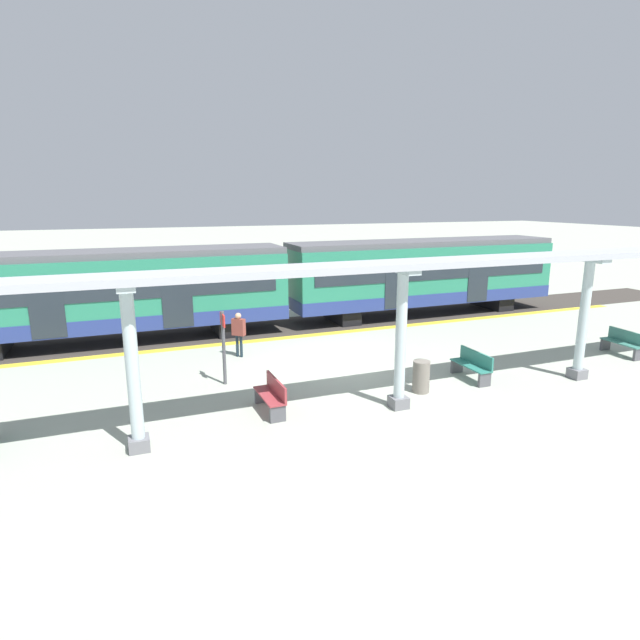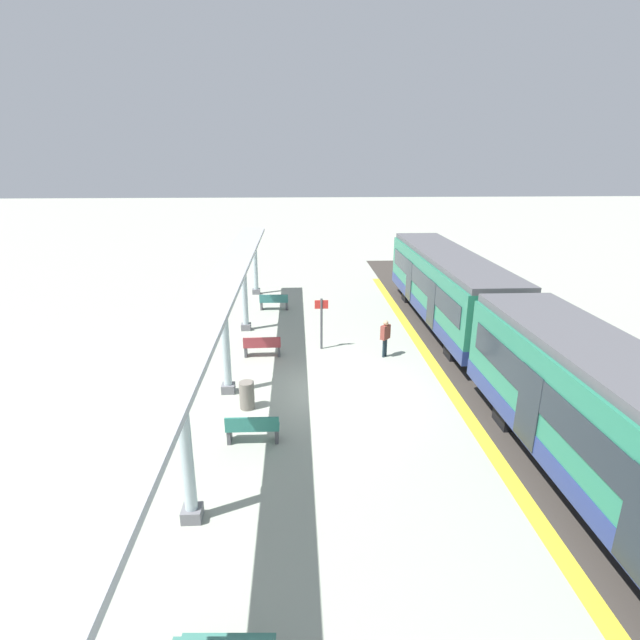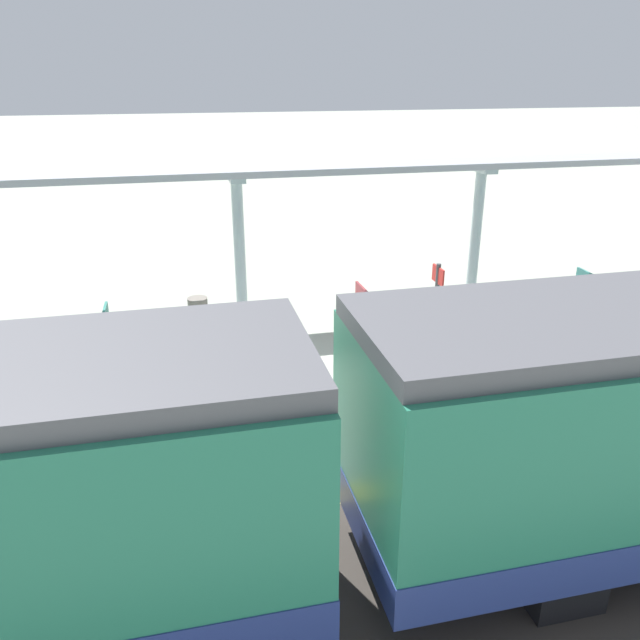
{
  "view_description": "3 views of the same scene",
  "coord_description": "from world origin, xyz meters",
  "px_view_note": "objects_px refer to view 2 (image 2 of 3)",
  "views": [
    {
      "loc": [
        14.72,
        -6.61,
        5.34
      ],
      "look_at": [
        -0.86,
        -0.48,
        1.38
      ],
      "focal_mm": 28.93,
      "sensor_mm": 36.0,
      "label": 1
    },
    {
      "loc": [
        1.33,
        15.13,
        7.65
      ],
      "look_at": [
        0.44,
        -2.68,
        1.7
      ],
      "focal_mm": 27.25,
      "sensor_mm": 36.0,
      "label": 2
    },
    {
      "loc": [
        -11.64,
        1.44,
        6.05
      ],
      "look_at": [
        0.02,
        -1.29,
        1.27
      ],
      "focal_mm": 35.38,
      "sensor_mm": 36.0,
      "label": 3
    }
  ],
  "objects_px": {
    "trash_bin": "(247,395)",
    "canopy_pillar_second": "(244,291)",
    "canopy_pillar_third": "(225,342)",
    "bench_near_end": "(274,302)",
    "canopy_pillar_fourth": "(185,447)",
    "bench_far_end": "(262,346)",
    "canopy_pillar_nearest": "(255,263)",
    "passenger_waiting_near_edge": "(385,334)",
    "platform_info_sign": "(321,319)",
    "bench_mid_platform": "(253,429)",
    "train_near_carriage": "(446,288)",
    "train_far_carriage": "(636,449)"
  },
  "relations": [
    {
      "from": "trash_bin",
      "to": "canopy_pillar_second",
      "type": "bearing_deg",
      "value": -84.31
    },
    {
      "from": "canopy_pillar_third",
      "to": "bench_near_end",
      "type": "distance_m",
      "value": 9.73
    },
    {
      "from": "canopy_pillar_fourth",
      "to": "canopy_pillar_second",
      "type": "bearing_deg",
      "value": -90.0
    },
    {
      "from": "trash_bin",
      "to": "bench_near_end",
      "type": "bearing_deg",
      "value": -92.31
    },
    {
      "from": "canopy_pillar_fourth",
      "to": "bench_far_end",
      "type": "distance_m",
      "value": 9.51
    },
    {
      "from": "canopy_pillar_nearest",
      "to": "trash_bin",
      "type": "bearing_deg",
      "value": 93.1
    },
    {
      "from": "canopy_pillar_nearest",
      "to": "passenger_waiting_near_edge",
      "type": "height_order",
      "value": "canopy_pillar_nearest"
    },
    {
      "from": "bench_far_end",
      "to": "passenger_waiting_near_edge",
      "type": "distance_m",
      "value": 4.99
    },
    {
      "from": "canopy_pillar_third",
      "to": "platform_info_sign",
      "type": "relative_size",
      "value": 1.67
    },
    {
      "from": "canopy_pillar_second",
      "to": "bench_mid_platform",
      "type": "bearing_deg",
      "value": 96.55
    },
    {
      "from": "canopy_pillar_fourth",
      "to": "passenger_waiting_near_edge",
      "type": "relative_size",
      "value": 2.36
    },
    {
      "from": "canopy_pillar_second",
      "to": "trash_bin",
      "type": "height_order",
      "value": "canopy_pillar_second"
    },
    {
      "from": "canopy_pillar_fourth",
      "to": "bench_far_end",
      "type": "relative_size",
      "value": 2.44
    },
    {
      "from": "canopy_pillar_second",
      "to": "bench_far_end",
      "type": "height_order",
      "value": "canopy_pillar_second"
    },
    {
      "from": "canopy_pillar_nearest",
      "to": "canopy_pillar_third",
      "type": "distance_m",
      "value": 12.82
    },
    {
      "from": "bench_near_end",
      "to": "bench_far_end",
      "type": "distance_m",
      "value": 6.42
    },
    {
      "from": "bench_near_end",
      "to": "bench_mid_platform",
      "type": "height_order",
      "value": "same"
    },
    {
      "from": "platform_info_sign",
      "to": "canopy_pillar_second",
      "type": "bearing_deg",
      "value": -36.87
    },
    {
      "from": "bench_far_end",
      "to": "passenger_waiting_near_edge",
      "type": "height_order",
      "value": "passenger_waiting_near_edge"
    },
    {
      "from": "passenger_waiting_near_edge",
      "to": "train_near_carriage",
      "type": "bearing_deg",
      "value": -132.68
    },
    {
      "from": "bench_near_end",
      "to": "platform_info_sign",
      "type": "relative_size",
      "value": 0.69
    },
    {
      "from": "bench_near_end",
      "to": "bench_mid_platform",
      "type": "bearing_deg",
      "value": 89.62
    },
    {
      "from": "bench_mid_platform",
      "to": "bench_far_end",
      "type": "relative_size",
      "value": 1.0
    },
    {
      "from": "bench_near_end",
      "to": "bench_mid_platform",
      "type": "distance_m",
      "value": 12.73
    },
    {
      "from": "canopy_pillar_fourth",
      "to": "bench_far_end",
      "type": "height_order",
      "value": "canopy_pillar_fourth"
    },
    {
      "from": "train_far_carriage",
      "to": "platform_info_sign",
      "type": "bearing_deg",
      "value": -60.04
    },
    {
      "from": "train_far_carriage",
      "to": "platform_info_sign",
      "type": "xyz_separation_m",
      "value": [
        6.09,
        -10.57,
        -0.5
      ]
    },
    {
      "from": "canopy_pillar_fourth",
      "to": "bench_near_end",
      "type": "xyz_separation_m",
      "value": [
        -1.19,
        -15.77,
        -1.42
      ]
    },
    {
      "from": "bench_mid_platform",
      "to": "train_far_carriage",
      "type": "bearing_deg",
      "value": 157.25
    },
    {
      "from": "train_near_carriage",
      "to": "bench_far_end",
      "type": "bearing_deg",
      "value": 22.96
    },
    {
      "from": "canopy_pillar_second",
      "to": "bench_mid_platform",
      "type": "relative_size",
      "value": 2.45
    },
    {
      "from": "canopy_pillar_second",
      "to": "trash_bin",
      "type": "xyz_separation_m",
      "value": [
        -0.76,
        7.58,
        -1.41
      ]
    },
    {
      "from": "train_near_carriage",
      "to": "bench_near_end",
      "type": "xyz_separation_m",
      "value": [
        8.32,
        -2.8,
        -1.39
      ]
    },
    {
      "from": "bench_far_end",
      "to": "trash_bin",
      "type": "relative_size",
      "value": 1.66
    },
    {
      "from": "canopy_pillar_fourth",
      "to": "bench_near_end",
      "type": "bearing_deg",
      "value": -94.31
    },
    {
      "from": "canopy_pillar_third",
      "to": "train_far_carriage",
      "type": "bearing_deg",
      "value": 144.82
    },
    {
      "from": "canopy_pillar_third",
      "to": "canopy_pillar_fourth",
      "type": "xyz_separation_m",
      "value": [
        0.0,
        6.21,
        0.0
      ]
    },
    {
      "from": "train_near_carriage",
      "to": "canopy_pillar_second",
      "type": "height_order",
      "value": "canopy_pillar_second"
    },
    {
      "from": "bench_mid_platform",
      "to": "canopy_pillar_third",
      "type": "bearing_deg",
      "value": -70.86
    },
    {
      "from": "canopy_pillar_second",
      "to": "platform_info_sign",
      "type": "distance_m",
      "value": 4.3
    },
    {
      "from": "train_far_carriage",
      "to": "bench_far_end",
      "type": "height_order",
      "value": "train_far_carriage"
    },
    {
      "from": "trash_bin",
      "to": "platform_info_sign",
      "type": "distance_m",
      "value": 5.75
    },
    {
      "from": "canopy_pillar_nearest",
      "to": "bench_far_end",
      "type": "xyz_separation_m",
      "value": [
        -0.97,
        9.68,
        -1.42
      ]
    },
    {
      "from": "bench_near_end",
      "to": "bench_far_end",
      "type": "relative_size",
      "value": 1.0
    },
    {
      "from": "train_far_carriage",
      "to": "passenger_waiting_near_edge",
      "type": "height_order",
      "value": "train_far_carriage"
    },
    {
      "from": "train_near_carriage",
      "to": "bench_near_end",
      "type": "bearing_deg",
      "value": -18.59
    },
    {
      "from": "train_near_carriage",
      "to": "canopy_pillar_second",
      "type": "distance_m",
      "value": 9.51
    },
    {
      "from": "canopy_pillar_second",
      "to": "bench_far_end",
      "type": "relative_size",
      "value": 2.44
    },
    {
      "from": "canopy_pillar_third",
      "to": "trash_bin",
      "type": "xyz_separation_m",
      "value": [
        -0.76,
        1.15,
        -1.41
      ]
    },
    {
      "from": "train_far_carriage",
      "to": "canopy_pillar_second",
      "type": "height_order",
      "value": "canopy_pillar_second"
    }
  ]
}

